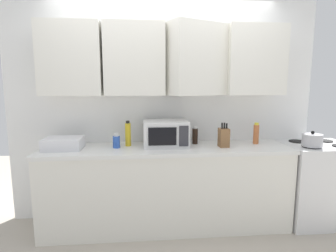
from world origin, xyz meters
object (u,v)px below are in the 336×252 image
(kettle, at_px, (312,140))
(dish_rack, at_px, (64,143))
(stove_range, at_px, (315,182))
(bottle_soy_dark, at_px, (195,136))
(knife_block, at_px, (224,137))
(microwave, at_px, (166,133))
(bottle_blue_cleaner, at_px, (116,141))
(bottle_yellow_mustard, at_px, (128,134))
(bottle_spice_jar, at_px, (256,134))

(kettle, distance_m, dish_rack, 2.62)
(stove_range, distance_m, bottle_soy_dark, 1.49)
(dish_rack, distance_m, knife_block, 1.69)
(microwave, bearing_deg, dish_rack, -177.00)
(dish_rack, bearing_deg, kettle, -3.50)
(microwave, height_order, bottle_soy_dark, microwave)
(kettle, distance_m, knife_block, 0.94)
(bottle_soy_dark, bearing_deg, bottle_blue_cleaner, -171.93)
(stove_range, relative_size, bottle_blue_cleaner, 5.95)
(microwave, bearing_deg, knife_block, -9.53)
(kettle, xyz_separation_m, bottle_blue_cleaner, (-2.08, 0.17, -0.01))
(knife_block, bearing_deg, kettle, -6.86)
(knife_block, xyz_separation_m, bottle_yellow_mustard, (-1.03, 0.14, 0.03))
(microwave, distance_m, dish_rack, 1.07)
(bottle_soy_dark, relative_size, bottle_blue_cleaner, 1.28)
(knife_block, distance_m, bottle_yellow_mustard, 1.04)
(microwave, xyz_separation_m, bottle_blue_cleaner, (-0.53, -0.05, -0.07))
(bottle_soy_dark, bearing_deg, kettle, -13.61)
(bottle_spice_jar, height_order, bottle_soy_dark, bottle_spice_jar)
(stove_range, bearing_deg, bottle_spice_jar, 172.76)
(dish_rack, bearing_deg, bottle_blue_cleaner, 1.08)
(microwave, xyz_separation_m, bottle_spice_jar, (1.03, 0.01, -0.02))
(kettle, distance_m, bottle_soy_dark, 1.25)
(kettle, bearing_deg, dish_rack, 176.50)
(dish_rack, distance_m, bottle_soy_dark, 1.41)
(microwave, height_order, dish_rack, microwave)
(bottle_blue_cleaner, bearing_deg, knife_block, -2.90)
(kettle, relative_size, microwave, 0.43)
(microwave, bearing_deg, bottle_soy_dark, 12.77)
(knife_block, height_order, bottle_soy_dark, knife_block)
(bottle_blue_cleaner, bearing_deg, bottle_yellow_mustard, 34.47)
(microwave, distance_m, bottle_spice_jar, 1.03)
(bottle_yellow_mustard, bearing_deg, bottle_spice_jar, -0.94)
(kettle, bearing_deg, bottle_soy_dark, 166.39)
(bottle_yellow_mustard, height_order, bottle_blue_cleaner, bottle_yellow_mustard)
(dish_rack, height_order, bottle_spice_jar, bottle_spice_jar)
(microwave, bearing_deg, bottle_spice_jar, 0.68)
(dish_rack, distance_m, bottle_yellow_mustard, 0.67)
(bottle_soy_dark, bearing_deg, stove_range, -6.32)
(dish_rack, distance_m, bottle_blue_cleaner, 0.54)
(knife_block, relative_size, bottle_blue_cleaner, 1.72)
(dish_rack, bearing_deg, bottle_soy_dark, 5.40)
(bottle_soy_dark, xyz_separation_m, bottle_yellow_mustard, (-0.75, -0.04, 0.04))
(kettle, xyz_separation_m, knife_block, (-0.93, 0.11, 0.02))
(bottle_spice_jar, xyz_separation_m, bottle_soy_dark, (-0.69, 0.06, -0.02))
(dish_rack, bearing_deg, bottle_spice_jar, 1.86)
(bottle_spice_jar, relative_size, bottle_yellow_mustard, 0.87)
(bottle_blue_cleaner, bearing_deg, microwave, 4.96)
(dish_rack, relative_size, bottle_blue_cleaner, 2.48)
(microwave, distance_m, bottle_blue_cleaner, 0.53)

